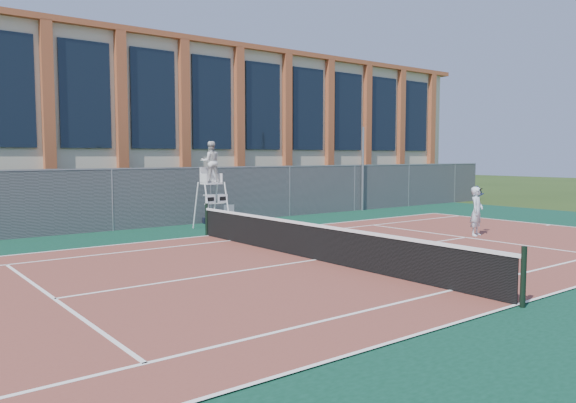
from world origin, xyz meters
TOP-DOWN VIEW (x-y plane):
  - ground at (0.00, 0.00)m, footprint 120.00×120.00m
  - apron at (0.00, 1.00)m, footprint 36.00×20.00m
  - tennis_court at (0.00, 0.00)m, footprint 23.77×10.97m
  - tennis_net at (0.00, 0.00)m, footprint 0.10×11.30m
  - fence at (0.00, 8.80)m, footprint 40.00×0.06m
  - hedge at (0.00, 10.00)m, footprint 40.00×1.40m
  - building at (0.00, 17.95)m, footprint 45.00×10.60m
  - steel_pole at (10.44, 8.70)m, footprint 0.12×0.12m
  - umpire_chair at (1.00, 7.04)m, footprint 0.90×1.39m
  - plastic_chair at (1.83, 7.10)m, footprint 0.49×0.49m
  - sports_bag_near at (2.16, 8.26)m, footprint 0.81×0.62m
  - sports_bag_far at (1.85, 8.60)m, footprint 0.61×0.35m
  - tennis_player at (7.05, 0.04)m, footprint 0.96×0.70m

SIDE VIEW (x-z plane):
  - ground at x=0.00m, z-range 0.00..0.00m
  - apron at x=0.00m, z-range 0.00..0.01m
  - tennis_court at x=0.00m, z-range 0.01..0.03m
  - sports_bag_far at x=1.85m, z-range 0.01..0.24m
  - sports_bag_near at x=2.16m, z-range 0.01..0.33m
  - plastic_chair at x=1.83m, z-range 0.08..0.92m
  - tennis_net at x=0.00m, z-range -0.01..1.09m
  - tennis_player at x=7.05m, z-range 0.03..1.67m
  - fence at x=0.00m, z-range 0.00..2.20m
  - hedge at x=0.00m, z-range 0.00..2.20m
  - steel_pole at x=10.44m, z-range 0.00..4.07m
  - umpire_chair at x=1.00m, z-range 0.74..3.99m
  - building at x=0.00m, z-range 0.03..8.26m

